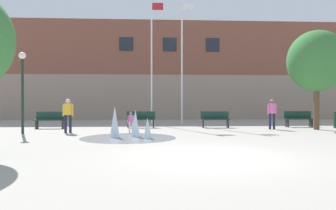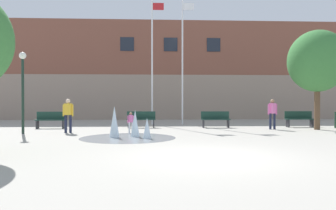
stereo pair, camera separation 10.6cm
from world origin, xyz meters
TOP-DOWN VIEW (x-y plane):
  - ground_plane at (0.00, 0.00)m, footprint 100.00×100.00m
  - library_building at (0.00, 20.87)m, footprint 36.00×6.05m
  - splash_fountain at (-2.51, 4.82)m, footprint 3.87×3.87m
  - park_bench_far_left at (-7.04, 9.57)m, footprint 1.60×0.44m
  - park_bench_left_of_flagpoles at (-2.13, 9.82)m, footprint 1.60×0.44m
  - park_bench_under_left_flagpole at (2.05, 9.62)m, footprint 1.60×0.44m
  - park_bench_center at (6.92, 9.76)m, footprint 1.60×0.44m
  - child_in_fountain at (-2.49, 6.40)m, footprint 0.31×0.24m
  - adult_near_bench at (4.82, 8.33)m, footprint 0.50×0.38m
  - adult_in_red at (-5.44, 6.92)m, footprint 0.50×0.30m
  - flagpole_left at (-1.48, 12.39)m, footprint 0.80×0.10m
  - flagpole_right at (0.47, 12.39)m, footprint 0.80×0.10m
  - lamp_post_left_lane at (-7.42, 6.66)m, footprint 0.32×0.32m
  - street_tree_near_building at (7.09, 8.05)m, footprint 3.01×3.01m

SIDE VIEW (x-z plane):
  - ground_plane at x=0.00m, z-range 0.00..0.00m
  - splash_fountain at x=-2.51m, z-range -0.19..1.10m
  - park_bench_far_left at x=-7.04m, z-range 0.02..0.93m
  - park_bench_left_of_flagpoles at x=-2.13m, z-range 0.02..0.93m
  - park_bench_under_left_flagpole at x=2.05m, z-range 0.02..0.93m
  - park_bench_center at x=6.92m, z-range 0.02..0.93m
  - child_in_fountain at x=-2.49m, z-range 0.09..1.07m
  - adult_near_bench at x=4.82m, z-range 0.14..1.73m
  - adult_in_red at x=-5.44m, z-range 0.14..1.73m
  - lamp_post_left_lane at x=-7.42m, z-range 0.59..4.31m
  - street_tree_near_building at x=7.09m, z-range 0.97..6.15m
  - library_building at x=0.00m, z-range 0.00..8.07m
  - flagpole_left at x=-1.48m, z-range 0.25..8.42m
  - flagpole_right at x=0.47m, z-range 0.25..8.44m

